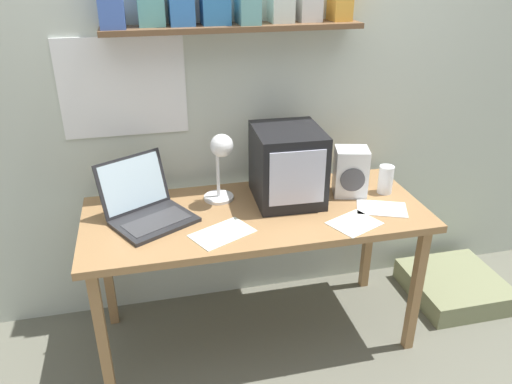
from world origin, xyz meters
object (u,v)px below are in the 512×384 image
Objects in this scene: loose_paper_near_laptop at (222,233)px; open_notebook at (354,223)px; crt_monitor at (287,165)px; desk_lamp at (221,158)px; space_heater at (351,172)px; printed_handout at (382,208)px; corner_desk at (256,223)px; floor_cushion at (454,286)px; laptop at (145,205)px; juice_glass at (385,181)px.

open_notebook is at bearing -4.61° from loose_paper_near_laptop.
crt_monitor is 0.32m from desk_lamp.
space_heater is 0.24m from printed_handout.
space_heater reaches higher than corner_desk.
floor_cushion is at bearing -0.38° from crt_monitor.
laptop is 1.66× the size of printed_handout.
space_heater reaches higher than floor_cushion.
corner_desk is at bearing 41.98° from loose_paper_near_laptop.
crt_monitor is at bearing -25.39° from laptop.
desk_lamp is at bearing 147.96° from open_notebook.
desk_lamp reaches higher than laptop.
laptop is 1.48× the size of loose_paper_near_laptop.
printed_handout is 0.21m from open_notebook.
space_heater is (0.50, 0.07, 0.19)m from corner_desk.
loose_paper_near_laptop is (-0.37, -0.27, -0.18)m from crt_monitor.
crt_monitor reaches higher than printed_handout.
floor_cushion is at bearing 2.58° from corner_desk.
desk_lamp is 0.84m from juice_glass.
crt_monitor reaches higher than corner_desk.
open_notebook is at bearing -28.41° from corner_desk.
juice_glass is 0.47× the size of loose_paper_near_laptop.
juice_glass is at bearing -179.21° from floor_cushion.
printed_handout is at bearing -29.83° from desk_lamp.
desk_lamp is at bearing 177.18° from floor_cushion.
desk_lamp is (-0.32, 0.02, 0.06)m from crt_monitor.
juice_glass reaches higher than corner_desk.
laptop is 1.89× the size of space_heater.
loose_paper_near_laptop is 1.58m from floor_cushion.
space_heater reaches higher than loose_paper_near_laptop.
corner_desk is 5.22× the size of loose_paper_near_laptop.
crt_monitor is 1.35m from floor_cushion.
space_heater is 1.07m from floor_cushion.
juice_glass is 0.55× the size of open_notebook.
desk_lamp is 1.64m from floor_cushion.
open_notebook is (0.23, -0.32, -0.18)m from crt_monitor.
laptop is at bearing -164.07° from space_heater.
desk_lamp reaches higher than corner_desk.
desk_lamp is at bearing 177.43° from crt_monitor.
space_heater reaches higher than juice_glass.
crt_monitor is 1.42× the size of open_notebook.
floor_cushion is (1.04, -0.04, -0.86)m from crt_monitor.
open_notebook is at bearing -52.41° from crt_monitor.
desk_lamp is 1.48× the size of space_heater.
loose_paper_near_laptop is at bearing -142.03° from crt_monitor.
printed_handout is (1.09, -0.17, -0.07)m from laptop.
printed_handout is 0.53× the size of floor_cushion.
laptop is 0.88× the size of floor_cushion.
crt_monitor is at bearing 36.04° from loose_paper_near_laptop.
crt_monitor is at bearing 174.38° from juice_glass.
space_heater is 0.47× the size of floor_cushion.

